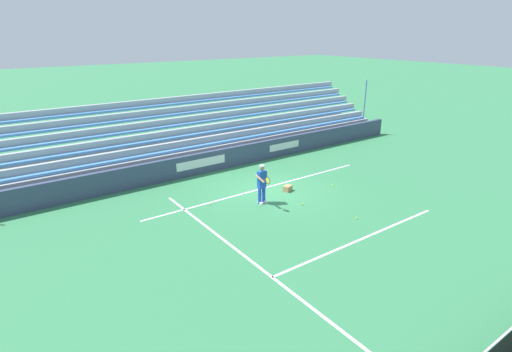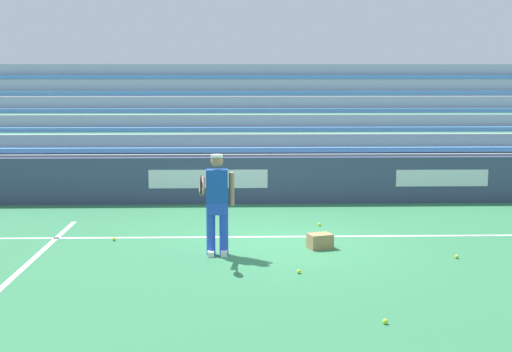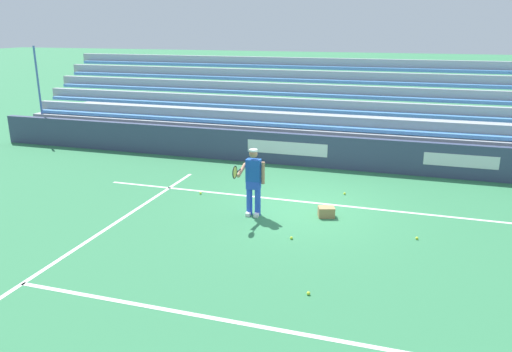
% 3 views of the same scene
% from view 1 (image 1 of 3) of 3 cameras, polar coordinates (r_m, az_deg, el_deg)
% --- Properties ---
extents(ground_plane, '(160.00, 160.00, 0.00)m').
position_cam_1_polar(ground_plane, '(18.57, 1.95, -2.23)').
color(ground_plane, '#337A4C').
extents(court_baseline_white, '(12.00, 0.10, 0.01)m').
position_cam_1_polar(court_baseline_white, '(18.93, 1.03, -1.76)').
color(court_baseline_white, white).
rests_on(court_baseline_white, ground).
extents(court_sideline_white, '(0.10, 12.00, 0.01)m').
position_cam_1_polar(court_sideline_white, '(13.51, -1.66, -11.34)').
color(court_sideline_white, white).
rests_on(court_sideline_white, ground).
extents(court_service_line_white, '(8.22, 0.10, 0.01)m').
position_cam_1_polar(court_service_line_white, '(15.01, 14.96, -8.63)').
color(court_service_line_white, white).
rests_on(court_service_line_white, ground).
extents(back_wall_sponsor_board, '(26.23, 0.25, 1.10)m').
position_cam_1_polar(back_wall_sponsor_board, '(21.59, -4.68, 2.50)').
color(back_wall_sponsor_board, '#384260').
rests_on(back_wall_sponsor_board, ground).
extents(bleacher_stand, '(24.92, 4.00, 3.85)m').
position_cam_1_polar(bleacher_stand, '(23.72, -8.00, 4.60)').
color(bleacher_stand, '#9EA3A8').
rests_on(bleacher_stand, ground).
extents(tennis_player, '(0.58, 0.99, 1.71)m').
position_cam_1_polar(tennis_player, '(17.01, 0.87, -1.11)').
color(tennis_player, blue).
rests_on(tennis_player, ground).
extents(ball_box_cardboard, '(0.47, 0.41, 0.26)m').
position_cam_1_polar(ball_box_cardboard, '(18.65, 4.53, -1.75)').
color(ball_box_cardboard, '#A87F51').
rests_on(ball_box_cardboard, ground).
extents(tennis_ball_near_player, '(0.07, 0.07, 0.07)m').
position_cam_1_polar(tennis_ball_near_player, '(17.24, -6.52, -4.05)').
color(tennis_ball_near_player, '#CCE533').
rests_on(tennis_ball_near_player, ground).
extents(tennis_ball_midcourt, '(0.07, 0.07, 0.07)m').
position_cam_1_polar(tennis_ball_midcourt, '(19.58, 10.91, -1.29)').
color(tennis_ball_midcourt, '#CCE533').
rests_on(tennis_ball_midcourt, ground).
extents(tennis_ball_toward_net, '(0.07, 0.07, 0.07)m').
position_cam_1_polar(tennis_ball_toward_net, '(17.26, 6.64, -4.03)').
color(tennis_ball_toward_net, '#CCE533').
rests_on(tennis_ball_toward_net, ground).
extents(tennis_ball_by_box, '(0.07, 0.07, 0.07)m').
position_cam_1_polar(tennis_ball_by_box, '(16.42, 14.22, -5.85)').
color(tennis_ball_by_box, '#CCE533').
rests_on(tennis_ball_by_box, ground).
extents(tennis_ball_far_left, '(0.07, 0.07, 0.07)m').
position_cam_1_polar(tennis_ball_far_left, '(20.16, 1.58, -0.28)').
color(tennis_ball_far_left, '#CCE533').
rests_on(tennis_ball_far_left, ground).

